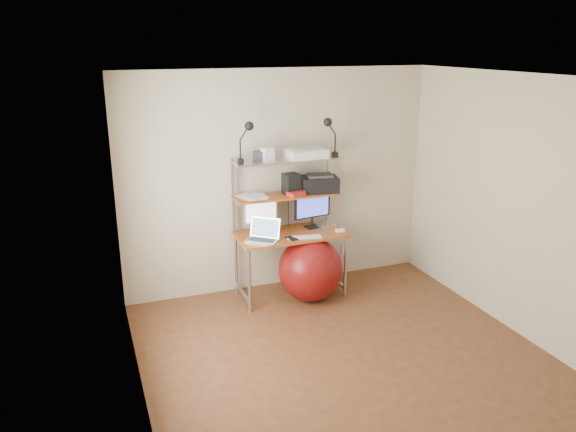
# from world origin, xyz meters

# --- Properties ---
(room) EXTENTS (3.60, 3.60, 3.60)m
(room) POSITION_xyz_m (0.00, 0.00, 1.25)
(room) COLOR brown
(room) RESTS_ON ground
(computer_desk) EXTENTS (1.20, 0.60, 1.57)m
(computer_desk) POSITION_xyz_m (0.00, 1.50, 0.96)
(computer_desk) COLOR #A85020
(computer_desk) RESTS_ON ground
(desktop) EXTENTS (1.20, 0.60, 0.00)m
(desktop) POSITION_xyz_m (0.00, 1.44, 0.74)
(desktop) COLOR #A85020
(desktop) RESTS_ON computer_desk
(mid_shelf) EXTENTS (1.18, 0.34, 0.00)m
(mid_shelf) POSITION_xyz_m (0.00, 1.57, 1.15)
(mid_shelf) COLOR #A85020
(mid_shelf) RESTS_ON computer_desk
(top_shelf) EXTENTS (1.18, 0.34, 0.00)m
(top_shelf) POSITION_xyz_m (0.00, 1.57, 1.55)
(top_shelf) COLOR #A9A8AD
(top_shelf) RESTS_ON computer_desk
(floor) EXTENTS (3.60, 3.60, 0.00)m
(floor) POSITION_xyz_m (0.00, 0.00, 0.00)
(floor) COLOR brown
(floor) RESTS_ON ground
(wall_outlet) EXTENTS (0.08, 0.01, 0.12)m
(wall_outlet) POSITION_xyz_m (0.85, 1.79, 0.30)
(wall_outlet) COLOR white
(wall_outlet) RESTS_ON room
(monitor_silver) EXTENTS (0.38, 0.13, 0.42)m
(monitor_silver) POSITION_xyz_m (-0.29, 1.59, 0.96)
(monitor_silver) COLOR #AEAEB3
(monitor_silver) RESTS_ON desktop
(monitor_black) EXTENTS (0.45, 0.15, 0.46)m
(monitor_black) POSITION_xyz_m (0.31, 1.56, 0.97)
(monitor_black) COLOR black
(monitor_black) RESTS_ON desktop
(laptop) EXTENTS (0.42, 0.42, 0.29)m
(laptop) POSITION_xyz_m (-0.34, 1.34, 0.79)
(laptop) COLOR silver
(laptop) RESTS_ON desktop
(keyboard) EXTENTS (0.39, 0.18, 0.01)m
(keyboard) POSITION_xyz_m (0.09, 1.25, 0.75)
(keyboard) COLOR white
(keyboard) RESTS_ON desktop
(mouse) EXTENTS (0.10, 0.06, 0.03)m
(mouse) POSITION_xyz_m (0.54, 1.30, 0.75)
(mouse) COLOR white
(mouse) RESTS_ON desktop
(mac_mini) EXTENTS (0.23, 0.23, 0.04)m
(mac_mini) POSITION_xyz_m (0.46, 1.54, 0.76)
(mac_mini) COLOR silver
(mac_mini) RESTS_ON desktop
(phone) EXTENTS (0.11, 0.16, 0.01)m
(phone) POSITION_xyz_m (-0.06, 1.26, 0.75)
(phone) COLOR black
(phone) RESTS_ON desktop
(printer) EXTENTS (0.46, 0.36, 0.20)m
(printer) POSITION_xyz_m (0.40, 1.57, 1.24)
(printer) COLOR black
(printer) RESTS_ON mid_shelf
(nas_cube) EXTENTS (0.18, 0.18, 0.23)m
(nas_cube) POSITION_xyz_m (0.05, 1.56, 1.27)
(nas_cube) COLOR black
(nas_cube) RESTS_ON mid_shelf
(red_box) EXTENTS (0.21, 0.18, 0.05)m
(red_box) POSITION_xyz_m (0.08, 1.47, 1.18)
(red_box) COLOR red
(red_box) RESTS_ON mid_shelf
(scanner) EXTENTS (0.44, 0.30, 0.11)m
(scanner) POSITION_xyz_m (0.22, 1.54, 1.60)
(scanner) COLOR white
(scanner) RESTS_ON top_shelf
(box_white) EXTENTS (0.14, 0.13, 0.14)m
(box_white) POSITION_xyz_m (-0.22, 1.55, 1.62)
(box_white) COLOR white
(box_white) RESTS_ON top_shelf
(box_grey) EXTENTS (0.13, 0.13, 0.10)m
(box_grey) POSITION_xyz_m (-0.32, 1.59, 1.60)
(box_grey) COLOR #2F2F32
(box_grey) RESTS_ON top_shelf
(clip_lamp_left) EXTENTS (0.17, 0.10, 0.44)m
(clip_lamp_left) POSITION_xyz_m (-0.45, 1.50, 1.87)
(clip_lamp_left) COLOR black
(clip_lamp_left) RESTS_ON top_shelf
(clip_lamp_right) EXTENTS (0.17, 0.10, 0.44)m
(clip_lamp_right) POSITION_xyz_m (0.46, 1.48, 1.87)
(clip_lamp_right) COLOR black
(clip_lamp_right) RESTS_ON top_shelf
(exercise_ball) EXTENTS (0.72, 0.72, 0.72)m
(exercise_ball) POSITION_xyz_m (0.17, 1.25, 0.36)
(exercise_ball) COLOR maroon
(exercise_ball) RESTS_ON floor
(paper_stack) EXTENTS (0.34, 0.38, 0.02)m
(paper_stack) POSITION_xyz_m (-0.39, 1.58, 1.16)
(paper_stack) COLOR white
(paper_stack) RESTS_ON mid_shelf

